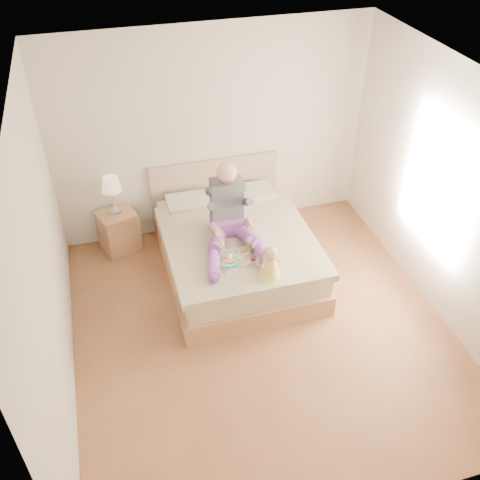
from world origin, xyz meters
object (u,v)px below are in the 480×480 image
object	(u,v)px
bed	(235,247)
tray	(237,256)
baby	(269,264)
adult	(230,218)
nightstand	(119,231)

from	to	relation	value
bed	tray	world-z (taller)	bed
baby	adult	bearing A→B (deg)	94.05
tray	adult	bearing A→B (deg)	75.67
nightstand	tray	size ratio (longest dim) A/B	1.09
bed	nightstand	world-z (taller)	bed
bed	baby	distance (m)	1.03
tray	bed	bearing A→B (deg)	67.21
tray	baby	xyz separation A→B (m)	(0.25, -0.37, 0.13)
adult	bed	bearing A→B (deg)	61.74
nightstand	baby	size ratio (longest dim) A/B	1.40
nightstand	bed	bearing A→B (deg)	-49.47
tray	baby	bearing A→B (deg)	-65.11
nightstand	baby	world-z (taller)	baby
nightstand	baby	bearing A→B (deg)	-68.26
tray	baby	size ratio (longest dim) A/B	1.28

